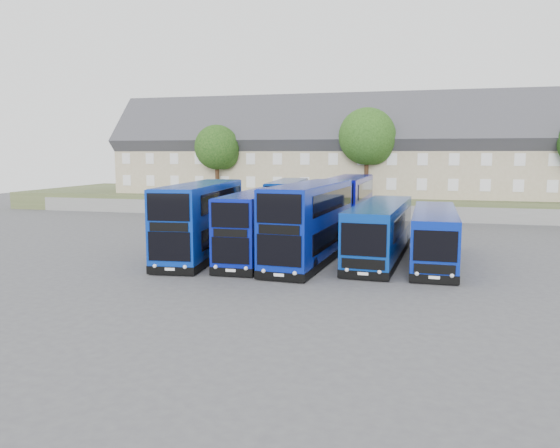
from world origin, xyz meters
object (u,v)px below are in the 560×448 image
at_px(dd_front_mid, 256,227).
at_px(tree_west, 218,149).
at_px(coach_east_a, 380,232).
at_px(tree_mid, 369,139).
at_px(dd_front_left, 201,221).

height_order(dd_front_mid, tree_west, tree_west).
xyz_separation_m(dd_front_mid, tree_west, (-11.49, 23.51, 5.00)).
distance_m(dd_front_mid, coach_east_a, 7.79).
bearing_deg(tree_mid, dd_front_left, -108.90).
bearing_deg(coach_east_a, dd_front_mid, -160.57).
bearing_deg(coach_east_a, tree_mid, 101.19).
height_order(dd_front_left, dd_front_mid, dd_front_left).
xyz_separation_m(dd_front_left, tree_mid, (8.21, 23.97, 5.78)).
xyz_separation_m(dd_front_left, tree_west, (-7.79, 23.47, 4.76)).
distance_m(dd_front_left, coach_east_a, 11.39).
height_order(coach_east_a, tree_west, tree_west).
distance_m(dd_front_left, dd_front_mid, 3.70).
distance_m(tree_west, tree_mid, 16.04).
xyz_separation_m(dd_front_mid, coach_east_a, (7.48, 2.14, -0.33)).
distance_m(dd_front_left, tree_west, 25.19).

